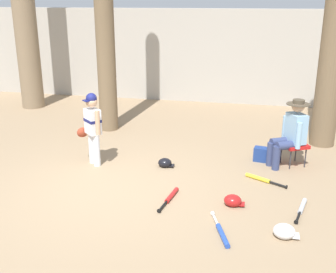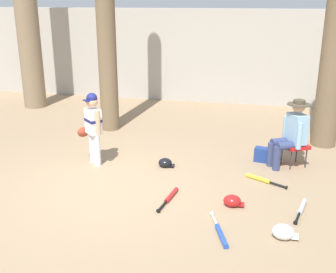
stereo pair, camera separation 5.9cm
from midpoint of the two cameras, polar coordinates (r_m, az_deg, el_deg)
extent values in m
plane|color=#937A5B|center=(6.56, -7.99, -7.36)|extent=(60.00, 60.00, 0.00)
cube|color=#ADA89E|center=(12.03, 2.10, 11.08)|extent=(18.00, 0.36, 2.57)
cone|color=brown|center=(9.57, -8.23, 1.04)|extent=(0.64, 0.64, 0.24)
cylinder|color=brown|center=(8.60, 21.96, 14.32)|extent=(0.48, 0.48, 4.81)
cone|color=brown|center=(9.04, 20.14, -0.98)|extent=(0.81, 0.81, 0.29)
cylinder|color=white|center=(7.43, -10.02, -1.88)|extent=(0.12, 0.12, 0.58)
cylinder|color=white|center=(7.59, -10.61, -1.49)|extent=(0.12, 0.12, 0.58)
cube|color=white|center=(7.35, -10.54, 2.05)|extent=(0.36, 0.35, 0.44)
cube|color=navy|center=(7.34, -10.55, 2.21)|extent=(0.37, 0.36, 0.05)
sphere|color=tan|center=(7.26, -10.70, 4.70)|extent=(0.20, 0.20, 0.20)
sphere|color=navy|center=(7.25, -10.73, 5.16)|extent=(0.19, 0.19, 0.19)
cube|color=navy|center=(7.22, -11.37, 4.86)|extent=(0.17, 0.17, 0.02)
cylinder|color=tan|center=(7.12, -9.88, 1.89)|extent=(0.11, 0.11, 0.42)
cylinder|color=tan|center=(7.54, -11.46, 1.78)|extent=(0.11, 0.11, 0.40)
ellipsoid|color=#933823|center=(7.58, -11.86, 0.58)|extent=(0.24, 0.24, 0.18)
cube|color=red|center=(7.64, 16.75, -1.13)|extent=(0.54, 0.54, 0.06)
cylinder|color=#333338|center=(7.51, 16.26, -2.98)|extent=(0.02, 0.02, 0.38)
cylinder|color=#333338|center=(7.74, 15.10, -2.21)|extent=(0.02, 0.02, 0.38)
cylinder|color=#333338|center=(7.66, 18.16, -2.71)|extent=(0.02, 0.02, 0.38)
cylinder|color=#333338|center=(7.90, 16.96, -1.97)|extent=(0.02, 0.02, 0.38)
cylinder|color=navy|center=(7.41, 14.43, -2.88)|extent=(0.13, 0.13, 0.43)
cylinder|color=navy|center=(7.57, 13.68, -2.36)|extent=(0.13, 0.13, 0.43)
cylinder|color=navy|center=(7.44, 15.90, -1.17)|extent=(0.42, 0.32, 0.15)
cylinder|color=navy|center=(7.60, 15.11, -0.68)|extent=(0.42, 0.32, 0.15)
cube|color=#8CB7D8|center=(7.54, 16.97, 1.09)|extent=(0.38, 0.43, 0.52)
cylinder|color=#8CB7D8|center=(7.34, 17.31, 0.10)|extent=(0.12, 0.12, 0.46)
cylinder|color=#8CB7D8|center=(7.69, 15.55, 1.09)|extent=(0.12, 0.12, 0.46)
sphere|color=tan|center=(7.44, 17.25, 4.03)|extent=(0.22, 0.22, 0.22)
cylinder|color=#4C4233|center=(7.43, 17.28, 4.28)|extent=(0.40, 0.40, 0.02)
cylinder|color=#4C4233|center=(7.42, 17.30, 4.52)|extent=(0.20, 0.20, 0.09)
cube|color=navy|center=(7.76, 12.77, -2.44)|extent=(0.37, 0.23, 0.26)
cone|color=#7F6B51|center=(12.03, -18.08, 3.93)|extent=(0.79, 0.79, 0.35)
cylinder|color=red|center=(6.29, 0.25, -8.06)|extent=(0.13, 0.45, 0.07)
cylinder|color=black|center=(5.98, -1.01, -9.55)|extent=(0.07, 0.30, 0.03)
cylinder|color=black|center=(5.86, -1.56, -10.19)|extent=(0.06, 0.02, 0.06)
cylinder|color=#B7BCC6|center=(6.27, 17.73, -9.10)|extent=(0.17, 0.43, 0.07)
cylinder|color=black|center=(5.96, 17.16, -10.56)|extent=(0.10, 0.28, 0.03)
cylinder|color=black|center=(5.83, 16.92, -11.19)|extent=(0.06, 0.03, 0.06)
cylinder|color=#2347AD|center=(5.35, 7.21, -13.35)|extent=(0.22, 0.48, 0.07)
cylinder|color=silver|center=(5.69, 6.21, -11.22)|extent=(0.14, 0.32, 0.03)
cylinder|color=silver|center=(5.83, 5.85, -10.44)|extent=(0.06, 0.03, 0.06)
cylinder|color=yellow|center=(7.00, 12.01, -5.60)|extent=(0.41, 0.27, 0.07)
cylinder|color=black|center=(6.85, 14.65, -6.38)|extent=(0.27, 0.17, 0.03)
cylinder|color=black|center=(6.79, 15.74, -6.70)|extent=(0.04, 0.06, 0.06)
ellipsoid|color=black|center=(7.35, -0.66, -3.64)|extent=(0.24, 0.22, 0.17)
cube|color=black|center=(7.34, 0.22, -3.99)|extent=(0.10, 0.12, 0.02)
ellipsoid|color=#A81919|center=(6.10, 8.61, -8.70)|extent=(0.25, 0.23, 0.17)
cube|color=#A81919|center=(6.12, 9.73, -9.12)|extent=(0.10, 0.13, 0.02)
ellipsoid|color=silver|center=(5.49, 15.38, -12.45)|extent=(0.27, 0.25, 0.19)
cube|color=silver|center=(5.52, 16.73, -12.91)|extent=(0.11, 0.14, 0.02)
camera|label=1|loc=(0.03, -90.26, -0.09)|focal=44.33mm
camera|label=2|loc=(0.03, 89.74, 0.09)|focal=44.33mm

